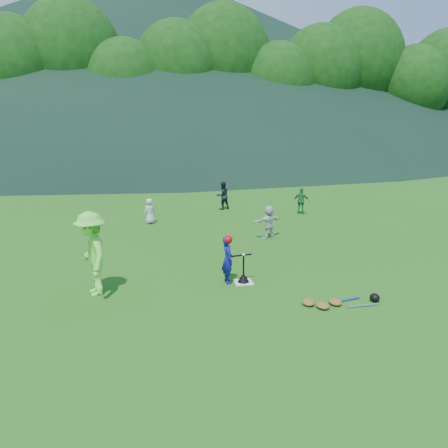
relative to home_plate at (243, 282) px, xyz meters
name	(u,v)px	position (x,y,z in m)	size (l,w,h in m)	color
ground	(243,282)	(0.00, 0.00, -0.01)	(120.00, 120.00, 0.00)	#285F15
home_plate	(243,282)	(0.00, 0.00, 0.00)	(0.45, 0.45, 0.02)	silver
baseball	(244,255)	(0.00, 0.00, 0.73)	(0.08, 0.08, 0.08)	white
batter_child	(228,260)	(-0.39, 0.09, 0.59)	(0.44, 0.29, 1.21)	navy
adult_coach	(92,254)	(-3.62, 0.00, 0.98)	(1.28, 0.74, 1.99)	#75F046
fielder_a	(150,211)	(-2.10, 6.60, 0.48)	(0.48, 0.31, 0.98)	silver
fielder_b	(223,196)	(1.16, 8.60, 0.60)	(0.60, 0.47, 1.23)	black
fielder_c	(301,201)	(4.22, 7.01, 0.55)	(0.65, 0.27, 1.12)	#23753A
fielder_d	(269,222)	(1.81, 3.80, 0.55)	(1.05, 0.33, 1.13)	silver
batting_tee	(243,278)	(0.00, 0.00, 0.12)	(0.30, 0.30, 0.68)	black
batter_gear	(229,241)	(-0.36, 0.09, 1.08)	(0.73, 0.26, 0.57)	#B40C0D
equipment_pile	(336,302)	(1.70, -1.69, 0.06)	(1.80, 0.56, 0.19)	olive
outfield_fence	(166,154)	(0.00, 28.00, 0.69)	(70.07, 0.08, 1.33)	gray
tree_line	(161,69)	(0.20, 33.83, 8.20)	(70.04, 11.40, 14.82)	#382314
distant_hills	(104,55)	(-7.63, 81.81, 14.97)	(155.00, 140.00, 32.00)	black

